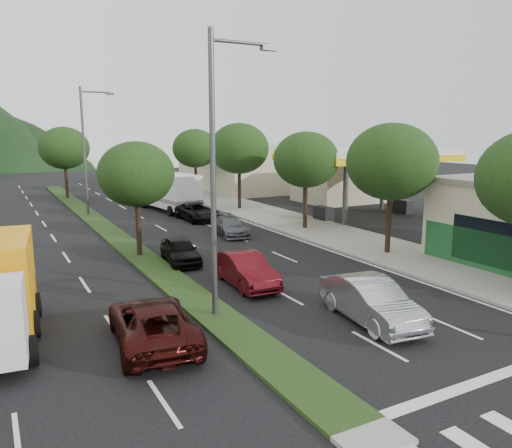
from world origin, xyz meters
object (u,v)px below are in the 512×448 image
tree_med_far (64,148)px  suv_maroon (153,323)px  sedan_silver (371,301)px  tree_med_near (136,174)px  tree_r_e (195,148)px  tree_r_b (392,162)px  tree_r_c (306,160)px  streetlight_mid (87,145)px  car_queue_b (230,226)px  streetlight_near (218,162)px  car_queue_c (245,270)px  tree_r_d (239,149)px  car_queue_d (198,212)px  motorhome (167,190)px  car_queue_a (180,250)px

tree_med_far → suv_maroon: bearing=-94.1°
tree_med_far → sedan_silver: (4.63, -39.06, -4.23)m
tree_med_near → tree_r_e: bearing=61.4°
tree_r_b → tree_r_c: size_ratio=1.07×
streetlight_mid → suv_maroon: 26.83m
tree_r_b → car_queue_b: size_ratio=1.70×
streetlight_mid → suv_maroon: size_ratio=1.97×
streetlight_near → car_queue_c: (2.46, 2.76, -4.87)m
tree_r_d → car_queue_d: size_ratio=1.53×
streetlight_mid → car_queue_c: size_ratio=2.31×
tree_r_e → motorhome: size_ratio=0.79×
tree_med_far → streetlight_mid: 11.02m
tree_r_b → car_queue_c: tree_r_b is taller
tree_r_e → car_queue_d: tree_r_e is taller
tree_med_near → tree_r_d: bearing=45.0°
car_queue_d → streetlight_near: bearing=-111.0°
sedan_silver → car_queue_b: 15.96m
tree_med_near → car_queue_a: bearing=-56.1°
streetlight_near → motorhome: 25.73m
tree_r_b → streetlight_near: 12.47m
tree_med_near → car_queue_b: bearing=22.5°
streetlight_mid → car_queue_b: (6.48, -12.24, -4.99)m
motorhome → tree_r_b: bearing=-82.0°
sedan_silver → car_queue_b: (2.05, 15.82, -0.18)m
streetlight_near → car_queue_b: size_ratio=2.45×
streetlight_near → tree_med_far: bearing=90.3°
tree_med_near → streetlight_near: streetlight_near is taller
car_queue_a → suv_maroon: bearing=-108.4°
tree_med_near → car_queue_b: tree_med_near is taller
tree_r_c → streetlight_mid: (-11.79, 13.00, 0.84)m
tree_r_b → suv_maroon: (-14.68, -5.22, -4.33)m
tree_r_e → streetlight_mid: streetlight_mid is taller
tree_r_b → tree_r_e: (0.00, 28.00, -0.14)m
tree_r_b → car_queue_c: bearing=-172.5°
car_queue_b → motorhome: size_ratio=0.48×
car_queue_c → car_queue_d: size_ratio=0.92×
tree_r_b → tree_r_c: tree_r_b is taller
streetlight_mid → sedan_silver: streetlight_mid is taller
streetlight_near → suv_maroon: 5.80m
car_queue_d → sedan_silver: bearing=-97.3°
streetlight_near → suv_maroon: size_ratio=1.97×
tree_r_c → car_queue_a: bearing=-158.0°
tree_r_d → tree_r_b: bearing=-90.0°
tree_r_b → car_queue_b: bearing=121.2°
car_queue_c → motorhome: (3.80, 21.89, 0.98)m
tree_r_b → streetlight_near: (-11.79, -4.00, 0.55)m
tree_r_e → car_queue_b: (-5.31, -19.24, -4.30)m
suv_maroon → car_queue_a: (4.18, 8.99, -0.05)m
streetlight_mid → car_queue_a: (1.29, -17.24, -4.93)m
tree_med_far → car_queue_d: tree_med_far is taller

